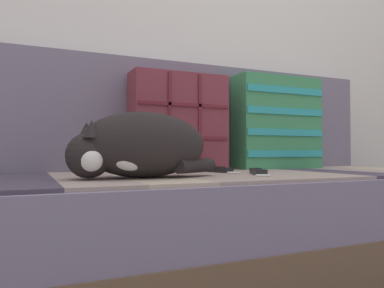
{
  "coord_description": "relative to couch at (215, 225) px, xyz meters",
  "views": [
    {
      "loc": [
        -0.62,
        -1.04,
        0.44
      ],
      "look_at": [
        -0.12,
        0.07,
        0.46
      ],
      "focal_mm": 35.0,
      "sensor_mm": 36.0,
      "label": 1
    }
  ],
  "objects": [
    {
      "name": "throw_pillow_striped",
      "position": [
        0.42,
        0.19,
        0.39
      ],
      "size": [
        0.41,
        0.14,
        0.41
      ],
      "color": "#3D8956",
      "rests_on": "couch"
    },
    {
      "name": "couch",
      "position": [
        0.0,
        0.0,
        0.0
      ],
      "size": [
        1.94,
        0.81,
        0.36
      ],
      "color": "brown",
      "rests_on": "ground_plane"
    },
    {
      "name": "game_remote_near",
      "position": [
        0.03,
        0.02,
        0.19
      ],
      "size": [
        0.08,
        0.19,
        0.02
      ],
      "color": "black",
      "rests_on": "couch"
    },
    {
      "name": "game_remote_far",
      "position": [
        0.09,
        -0.15,
        0.19
      ],
      "size": [
        0.13,
        0.2,
        0.02
      ],
      "color": "black",
      "rests_on": "couch"
    },
    {
      "name": "sofa_backrest",
      "position": [
        -0.0,
        0.34,
        0.41
      ],
      "size": [
        1.9,
        0.14,
        0.46
      ],
      "color": "slate",
      "rests_on": "couch"
    },
    {
      "name": "throw_pillow_quilted",
      "position": [
        -0.06,
        0.19,
        0.38
      ],
      "size": [
        0.39,
        0.14,
        0.38
      ],
      "color": "brown",
      "rests_on": "couch"
    },
    {
      "name": "sleeping_cat",
      "position": [
        -0.33,
        -0.15,
        0.27
      ],
      "size": [
        0.45,
        0.22,
        0.19
      ],
      "color": "black",
      "rests_on": "couch"
    }
  ]
}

